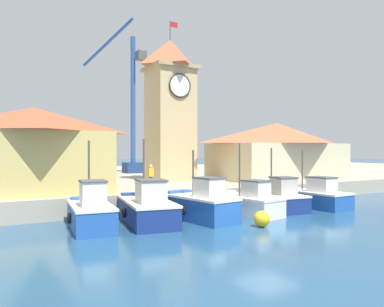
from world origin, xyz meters
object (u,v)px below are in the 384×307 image
(fishing_boat_left_outer, at_px, (147,208))
(fishing_boat_center, at_px, (277,199))
(clock_tower, at_px, (170,107))
(warehouse_right, at_px, (277,150))
(mooring_buoy, at_px, (262,219))
(dock_worker_near_tower, at_px, (151,177))
(fishing_boat_left_inner, at_px, (200,205))
(warehouse_left, at_px, (34,149))
(fishing_boat_mid_left, at_px, (247,203))
(port_crane_near, at_px, (131,118))
(fishing_boat_far_left, at_px, (91,212))
(fishing_boat_mid_right, at_px, (311,196))

(fishing_boat_left_outer, xyz_separation_m, fishing_boat_center, (8.69, -0.04, -0.06))
(clock_tower, relative_size, warehouse_right, 1.15)
(fishing_boat_left_outer, bearing_deg, clock_tower, 58.27)
(mooring_buoy, height_order, dock_worker_near_tower, dock_worker_near_tower)
(fishing_boat_left_inner, xyz_separation_m, warehouse_left, (-7.29, 7.29, 2.98))
(fishing_boat_left_inner, height_order, fishing_boat_center, fishing_boat_center)
(fishing_boat_mid_left, relative_size, warehouse_right, 0.39)
(fishing_boat_mid_left, bearing_deg, port_crane_near, 85.55)
(fishing_boat_far_left, height_order, port_crane_near, port_crane_near)
(fishing_boat_left_inner, height_order, mooring_buoy, fishing_boat_left_inner)
(mooring_buoy, bearing_deg, fishing_boat_left_outer, 140.93)
(clock_tower, bearing_deg, fishing_boat_mid_right, -65.21)
(fishing_boat_far_left, relative_size, fishing_boat_left_outer, 0.81)
(warehouse_left, relative_size, warehouse_right, 0.74)
(fishing_boat_far_left, relative_size, fishing_boat_center, 1.00)
(fishing_boat_center, bearing_deg, fishing_boat_far_left, 179.90)
(mooring_buoy, distance_m, dock_worker_near_tower, 8.83)
(fishing_boat_mid_right, height_order, port_crane_near, port_crane_near)
(fishing_boat_mid_right, relative_size, warehouse_left, 0.62)
(fishing_boat_left_outer, height_order, fishing_boat_mid_left, fishing_boat_left_outer)
(fishing_boat_mid_left, bearing_deg, fishing_boat_center, 10.97)
(fishing_boat_far_left, xyz_separation_m, fishing_boat_left_inner, (5.62, -0.64, 0.03))
(fishing_boat_far_left, distance_m, fishing_boat_center, 11.55)
(mooring_buoy, bearing_deg, warehouse_right, 45.06)
(clock_tower, xyz_separation_m, mooring_buoy, (-2.16, -14.32, -7.02))
(clock_tower, xyz_separation_m, dock_worker_near_tower, (-4.33, -5.91, -5.40))
(clock_tower, distance_m, warehouse_right, 10.54)
(clock_tower, bearing_deg, fishing_boat_left_inner, -108.72)
(fishing_boat_far_left, bearing_deg, warehouse_left, 104.09)
(fishing_boat_left_outer, relative_size, clock_tower, 0.41)
(fishing_boat_far_left, distance_m, fishing_boat_mid_right, 14.47)
(fishing_boat_left_outer, height_order, fishing_boat_center, fishing_boat_left_outer)
(fishing_boat_center, bearing_deg, warehouse_left, 153.20)
(fishing_boat_mid_left, relative_size, fishing_boat_mid_right, 0.84)
(dock_worker_near_tower, bearing_deg, fishing_boat_center, -37.03)
(fishing_boat_center, bearing_deg, mooring_buoy, -139.75)
(warehouse_left, bearing_deg, dock_worker_near_tower, -15.16)
(fishing_boat_center, bearing_deg, fishing_boat_left_outer, 179.76)
(fishing_boat_center, relative_size, warehouse_right, 0.38)
(fishing_boat_left_inner, bearing_deg, dock_worker_near_tower, 95.01)
(clock_tower, bearing_deg, port_crane_near, 84.68)
(fishing_boat_far_left, distance_m, fishing_boat_mid_left, 8.80)
(warehouse_left, distance_m, dock_worker_near_tower, 7.28)
(warehouse_right, bearing_deg, fishing_boat_left_inner, -146.82)
(fishing_boat_mid_left, xyz_separation_m, warehouse_right, (10.21, 8.66, 3.03))
(port_crane_near, relative_size, mooring_buoy, 22.90)
(fishing_boat_center, xyz_separation_m, mooring_buoy, (-4.23, -3.58, -0.31))
(fishing_boat_center, distance_m, dock_worker_near_tower, 8.12)
(warehouse_left, bearing_deg, mooring_buoy, -48.79)
(fishing_boat_far_left, bearing_deg, fishing_boat_mid_left, -3.61)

